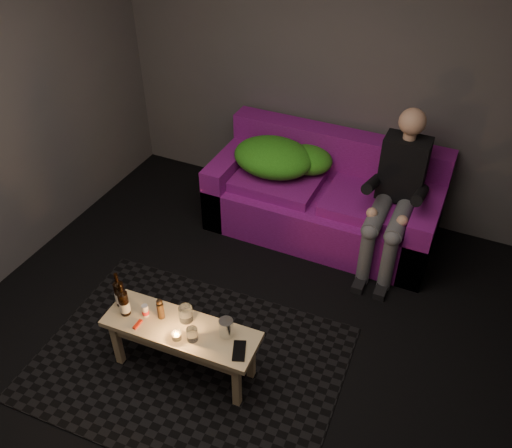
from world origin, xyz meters
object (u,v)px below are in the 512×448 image
(sofa, at_px, (324,200))
(beer_bottle_b, at_px, (124,302))
(person, at_px, (396,191))
(coffee_table, at_px, (181,335))
(steel_cup, at_px, (226,328))
(beer_bottle_a, at_px, (119,293))

(sofa, height_order, beer_bottle_b, sofa)
(person, xyz_separation_m, beer_bottle_b, (-1.30, -1.73, -0.15))
(person, bearing_deg, coffee_table, -118.72)
(person, relative_size, coffee_table, 1.25)
(person, bearing_deg, steel_cup, -111.49)
(sofa, distance_m, coffee_table, 1.87)
(beer_bottle_a, xyz_separation_m, beer_bottle_b, (0.07, -0.06, -0.00))
(coffee_table, bearing_deg, beer_bottle_a, 178.24)
(coffee_table, xyz_separation_m, steel_cup, (0.29, 0.07, 0.13))
(beer_bottle_a, bearing_deg, person, 50.50)
(coffee_table, xyz_separation_m, beer_bottle_b, (-0.38, -0.04, 0.17))
(coffee_table, distance_m, beer_bottle_a, 0.48)
(sofa, height_order, steel_cup, sofa)
(beer_bottle_a, height_order, beer_bottle_b, same)
(sofa, distance_m, beer_bottle_b, 2.02)
(coffee_table, xyz_separation_m, beer_bottle_a, (-0.45, 0.01, 0.17))
(beer_bottle_a, height_order, steel_cup, beer_bottle_a)
(person, bearing_deg, beer_bottle_b, -127.01)
(beer_bottle_b, bearing_deg, sofa, 69.59)
(person, xyz_separation_m, coffee_table, (-0.92, -1.68, -0.32))
(sofa, bearing_deg, person, -14.46)
(sofa, relative_size, person, 1.50)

